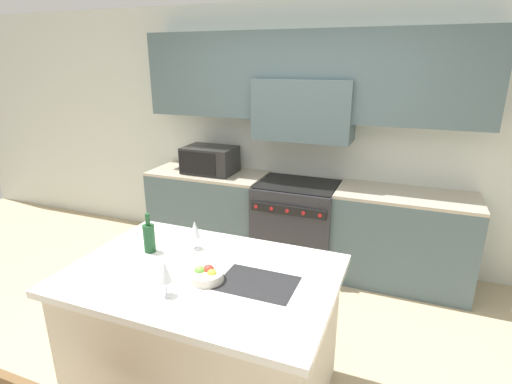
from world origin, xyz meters
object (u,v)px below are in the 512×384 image
Objects in this scene: range_stove at (296,224)px; wine_glass_far at (195,230)px; microwave at (210,160)px; wine_glass_near at (165,273)px; fruit_bowl at (206,275)px; wine_bottle at (149,237)px.

wine_glass_far reaches higher than range_stove.
microwave reaches higher than wine_glass_near.
wine_glass_far is at bearing -97.74° from range_stove.
wine_bottle is at bearing 160.61° from fruit_bowl.
wine_bottle reaches higher than fruit_bowl.
wine_bottle is 0.57m from wine_glass_near.
wine_glass_near is (0.40, -0.41, 0.03)m from wine_bottle.
wine_glass_near and wine_glass_far have the same top height.
microwave is at bearing 178.96° from range_stove.
microwave is 2.11× the size of wine_bottle.
fruit_bowl is at bearing -89.22° from range_stove.
fruit_bowl is at bearing -19.39° from wine_bottle.
microwave is 2.83× the size of wine_glass_near.
range_stove is at bearing 87.63° from wine_glass_near.
wine_glass_far is at bearing -65.16° from microwave.
wine_bottle is 0.55m from fruit_bowl.
wine_glass_far reaches higher than fruit_bowl.
wine_bottle is (-0.49, -1.84, 0.56)m from range_stove.
wine_bottle is at bearing -104.92° from range_stove.
fruit_bowl is at bearing -62.78° from microwave.
range_stove is 4.59× the size of wine_glass_far.
wine_glass_near is (-0.09, -2.25, 0.60)m from range_stove.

